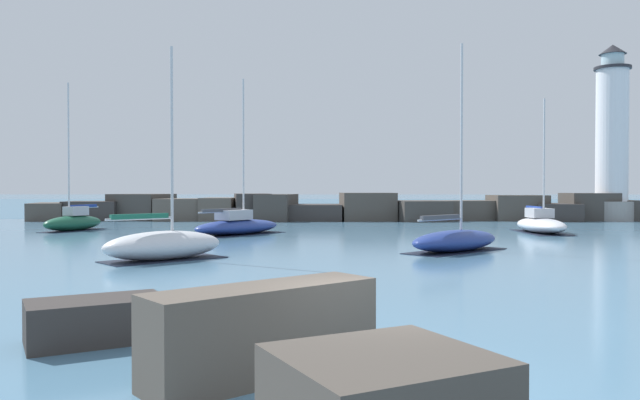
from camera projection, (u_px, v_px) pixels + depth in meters
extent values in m
plane|color=teal|center=(391.00, 389.00, 9.32)|extent=(600.00, 600.00, 0.00)
cube|color=teal|center=(333.00, 204.00, 118.59)|extent=(400.00, 116.00, 0.01)
cube|color=#4C443D|center=(50.00, 211.00, 58.92)|extent=(4.06, 5.92, 1.63)
cube|color=#383330|center=(94.00, 211.00, 58.79)|extent=(5.04, 3.68, 1.78)
cube|color=#423D38|center=(142.00, 207.00, 59.63)|extent=(5.84, 5.91, 2.46)
cube|color=brown|center=(181.00, 209.00, 58.19)|extent=(5.56, 4.47, 2.04)
cube|color=brown|center=(219.00, 209.00, 58.84)|extent=(3.14, 4.74, 2.11)
cube|color=#383330|center=(252.00, 207.00, 58.91)|extent=(4.18, 6.05, 2.50)
cube|color=#423D38|center=(277.00, 207.00, 57.96)|extent=(3.83, 5.61, 2.45)
cube|color=#383330|center=(314.00, 212.00, 58.23)|extent=(5.21, 4.95, 1.50)
cube|color=#4C443D|center=(368.00, 207.00, 58.14)|extent=(5.25, 4.63, 2.58)
cube|color=#423D38|center=(419.00, 211.00, 58.00)|extent=(5.65, 6.29, 1.85)
cube|color=#4C443D|center=(467.00, 210.00, 58.85)|extent=(5.75, 4.71, 1.85)
cube|color=#4C443D|center=(517.00, 208.00, 58.98)|extent=(4.85, 5.03, 2.36)
cube|color=#383330|center=(557.00, 212.00, 58.05)|extent=(4.87, 5.96, 1.59)
cube|color=#423D38|center=(589.00, 207.00, 58.48)|extent=(4.42, 4.65, 2.56)
cube|color=#423D38|center=(617.00, 210.00, 58.88)|extent=(3.82, 4.99, 1.88)
cylinder|color=gray|center=(611.00, 211.00, 57.61)|extent=(3.81, 3.81, 1.80)
cylinder|color=white|center=(612.00, 136.00, 57.48)|extent=(2.82, 2.82, 12.14)
cylinder|color=#232328|center=(613.00, 68.00, 57.36)|extent=(3.24, 3.24, 0.25)
cylinder|color=silver|center=(613.00, 61.00, 57.35)|extent=(1.97, 1.97, 1.15)
cone|color=#232328|center=(613.00, 49.00, 57.33)|extent=(2.40, 2.40, 0.90)
cube|color=#383330|center=(96.00, 320.00, 12.15)|extent=(2.92, 2.48, 0.84)
cube|color=brown|center=(264.00, 331.00, 9.87)|extent=(3.68, 3.34, 1.46)
ellipsoid|color=#195138|center=(73.00, 223.00, 44.03)|extent=(3.46, 5.57, 1.07)
cube|color=black|center=(73.00, 231.00, 44.04)|extent=(3.33, 5.31, 0.03)
cube|color=#B2B2B7|center=(76.00, 211.00, 44.26)|extent=(1.44, 1.82, 0.64)
cylinder|color=silver|center=(69.00, 149.00, 43.56)|extent=(0.12, 0.12, 9.31)
cylinder|color=#BCBCC1|center=(84.00, 207.00, 45.00)|extent=(1.11, 2.77, 0.10)
cube|color=navy|center=(84.00, 206.00, 44.99)|extent=(1.05, 2.39, 0.20)
ellipsoid|color=navy|center=(456.00, 241.00, 29.62)|extent=(5.83, 5.72, 1.01)
cube|color=black|center=(456.00, 251.00, 29.63)|extent=(5.59, 5.48, 0.03)
cylinder|color=silver|center=(462.00, 137.00, 29.84)|extent=(0.12, 0.12, 8.91)
cylinder|color=#BCBCC1|center=(440.00, 219.00, 28.78)|extent=(2.47, 2.37, 0.10)
cube|color=#4C4C51|center=(440.00, 217.00, 28.78)|extent=(2.18, 2.10, 0.20)
ellipsoid|color=navy|center=(238.00, 227.00, 40.47)|extent=(6.23, 7.20, 0.97)
cube|color=black|center=(238.00, 234.00, 40.48)|extent=(5.98, 6.89, 0.03)
cube|color=#B2B2B7|center=(234.00, 215.00, 40.17)|extent=(2.37, 2.53, 0.64)
cylinder|color=silver|center=(243.00, 149.00, 40.80)|extent=(0.12, 0.12, 9.19)
cylinder|color=#BCBCC1|center=(222.00, 212.00, 39.32)|extent=(2.40, 3.20, 0.10)
cube|color=#4C4C51|center=(222.00, 210.00, 39.31)|extent=(2.13, 2.79, 0.20)
ellipsoid|color=white|center=(541.00, 225.00, 41.99)|extent=(2.58, 6.46, 1.01)
cube|color=black|center=(541.00, 233.00, 42.00)|extent=(2.53, 6.14, 0.03)
cube|color=#B2B2B7|center=(539.00, 213.00, 42.30)|extent=(1.39, 1.95, 0.64)
cylinder|color=silver|center=(544.00, 158.00, 41.43)|extent=(0.12, 0.12, 7.96)
cylinder|color=#BCBCC1|center=(534.00, 209.00, 43.26)|extent=(0.16, 3.53, 0.10)
cube|color=navy|center=(534.00, 208.00, 43.26)|extent=(0.25, 3.01, 0.20)
ellipsoid|color=silver|center=(164.00, 245.00, 26.09)|extent=(5.34, 5.11, 1.21)
cube|color=black|center=(164.00, 259.00, 26.10)|extent=(5.12, 4.90, 0.03)
cylinder|color=silver|center=(172.00, 139.00, 26.26)|extent=(0.12, 0.12, 7.76)
cylinder|color=#BCBCC1|center=(140.00, 219.00, 25.37)|extent=(2.22, 2.01, 0.10)
cube|color=#1E664C|center=(140.00, 216.00, 25.37)|extent=(1.96, 1.79, 0.20)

